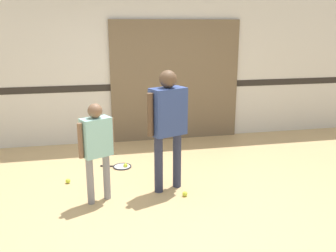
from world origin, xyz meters
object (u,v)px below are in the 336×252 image
(racket_spare_on_floor, at_px, (121,166))
(tennis_ball_near_instructor, at_px, (185,194))
(person_instructor, at_px, (168,118))
(tennis_ball_stray_left, at_px, (68,181))
(person_student_left, at_px, (97,142))
(tennis_ball_by_spare_racket, at_px, (125,165))

(racket_spare_on_floor, xyz_separation_m, tennis_ball_near_instructor, (0.71, -1.19, 0.02))
(racket_spare_on_floor, relative_size, tennis_ball_near_instructor, 7.71)
(person_instructor, relative_size, tennis_ball_stray_left, 24.07)
(racket_spare_on_floor, bearing_deg, person_student_left, 87.75)
(person_instructor, distance_m, tennis_ball_stray_left, 1.69)
(tennis_ball_stray_left, bearing_deg, person_instructor, -19.53)
(person_instructor, xyz_separation_m, tennis_ball_by_spare_racket, (-0.48, 0.89, -0.95))
(person_instructor, relative_size, tennis_ball_by_spare_racket, 24.07)
(racket_spare_on_floor, relative_size, tennis_ball_by_spare_racket, 7.71)
(person_instructor, height_order, racket_spare_on_floor, person_instructor)
(person_instructor, bearing_deg, tennis_ball_near_instructor, -79.45)
(person_instructor, distance_m, racket_spare_on_floor, 1.45)
(tennis_ball_by_spare_racket, relative_size, tennis_ball_stray_left, 1.00)
(tennis_ball_near_instructor, bearing_deg, person_instructor, 122.06)
(person_instructor, relative_size, racket_spare_on_floor, 3.12)
(tennis_ball_near_instructor, xyz_separation_m, tennis_ball_stray_left, (-1.49, 0.73, 0.00))
(tennis_ball_near_instructor, height_order, tennis_ball_stray_left, same)
(person_instructor, distance_m, tennis_ball_by_spare_racket, 1.39)
(racket_spare_on_floor, relative_size, tennis_ball_stray_left, 7.71)
(tennis_ball_near_instructor, distance_m, tennis_ball_stray_left, 1.66)
(person_student_left, distance_m, tennis_ball_near_instructor, 1.31)
(tennis_ball_near_instructor, relative_size, tennis_ball_stray_left, 1.00)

